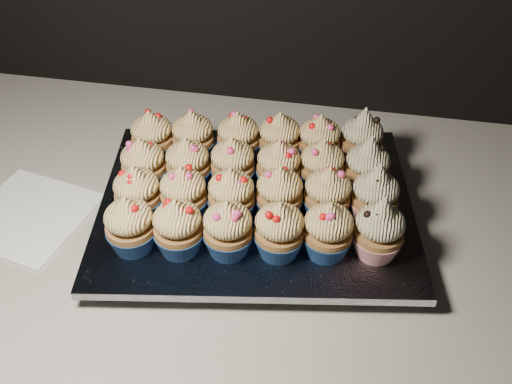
# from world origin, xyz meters

# --- Properties ---
(cabinet) EXTENTS (2.40, 0.60, 0.86)m
(cabinet) POSITION_xyz_m (0.00, 1.70, 0.43)
(cabinet) COLOR black
(cabinet) RESTS_ON ground
(worktop) EXTENTS (2.44, 0.64, 0.04)m
(worktop) POSITION_xyz_m (0.00, 1.70, 0.88)
(worktop) COLOR beige
(worktop) RESTS_ON cabinet
(napkin) EXTENTS (0.19, 0.19, 0.00)m
(napkin) POSITION_xyz_m (-0.09, 1.63, 0.90)
(napkin) COLOR white
(napkin) RESTS_ON worktop
(baking_tray) EXTENTS (0.44, 0.36, 0.02)m
(baking_tray) POSITION_xyz_m (0.24, 1.69, 0.91)
(baking_tray) COLOR black
(baking_tray) RESTS_ON worktop
(foil_lining) EXTENTS (0.48, 0.40, 0.01)m
(foil_lining) POSITION_xyz_m (0.24, 1.69, 0.93)
(foil_lining) COLOR silver
(foil_lining) RESTS_ON baking_tray
(cupcake_0) EXTENTS (0.06, 0.06, 0.08)m
(cupcake_0) POSITION_xyz_m (0.10, 1.57, 0.97)
(cupcake_0) COLOR navy
(cupcake_0) RESTS_ON foil_lining
(cupcake_1) EXTENTS (0.06, 0.06, 0.08)m
(cupcake_1) POSITION_xyz_m (0.16, 1.58, 0.97)
(cupcake_1) COLOR navy
(cupcake_1) RESTS_ON foil_lining
(cupcake_2) EXTENTS (0.06, 0.06, 0.08)m
(cupcake_2) POSITION_xyz_m (0.22, 1.59, 0.97)
(cupcake_2) COLOR navy
(cupcake_2) RESTS_ON foil_lining
(cupcake_3) EXTENTS (0.06, 0.06, 0.08)m
(cupcake_3) POSITION_xyz_m (0.28, 1.60, 0.97)
(cupcake_3) COLOR navy
(cupcake_3) RESTS_ON foil_lining
(cupcake_4) EXTENTS (0.06, 0.06, 0.08)m
(cupcake_4) POSITION_xyz_m (0.34, 1.61, 0.97)
(cupcake_4) COLOR navy
(cupcake_4) RESTS_ON foil_lining
(cupcake_5) EXTENTS (0.06, 0.06, 0.10)m
(cupcake_5) POSITION_xyz_m (0.40, 1.62, 0.97)
(cupcake_5) COLOR #A3161D
(cupcake_5) RESTS_ON foil_lining
(cupcake_6) EXTENTS (0.06, 0.06, 0.08)m
(cupcake_6) POSITION_xyz_m (0.09, 1.63, 0.97)
(cupcake_6) COLOR navy
(cupcake_6) RESTS_ON foil_lining
(cupcake_7) EXTENTS (0.06, 0.06, 0.08)m
(cupcake_7) POSITION_xyz_m (0.15, 1.64, 0.97)
(cupcake_7) COLOR navy
(cupcake_7) RESTS_ON foil_lining
(cupcake_8) EXTENTS (0.06, 0.06, 0.08)m
(cupcake_8) POSITION_xyz_m (0.21, 1.65, 0.97)
(cupcake_8) COLOR navy
(cupcake_8) RESTS_ON foil_lining
(cupcake_9) EXTENTS (0.06, 0.06, 0.08)m
(cupcake_9) POSITION_xyz_m (0.27, 1.67, 0.97)
(cupcake_9) COLOR navy
(cupcake_9) RESTS_ON foil_lining
(cupcake_10) EXTENTS (0.06, 0.06, 0.08)m
(cupcake_10) POSITION_xyz_m (0.33, 1.68, 0.97)
(cupcake_10) COLOR navy
(cupcake_10) RESTS_ON foil_lining
(cupcake_11) EXTENTS (0.06, 0.06, 0.10)m
(cupcake_11) POSITION_xyz_m (0.39, 1.68, 0.97)
(cupcake_11) COLOR #A3161D
(cupcake_11) RESTS_ON foil_lining
(cupcake_12) EXTENTS (0.06, 0.06, 0.08)m
(cupcake_12) POSITION_xyz_m (0.07, 1.69, 0.97)
(cupcake_12) COLOR navy
(cupcake_12) RESTS_ON foil_lining
(cupcake_13) EXTENTS (0.06, 0.06, 0.08)m
(cupcake_13) POSITION_xyz_m (0.14, 1.70, 0.97)
(cupcake_13) COLOR navy
(cupcake_13) RESTS_ON foil_lining
(cupcake_14) EXTENTS (0.06, 0.06, 0.08)m
(cupcake_14) POSITION_xyz_m (0.20, 1.72, 0.97)
(cupcake_14) COLOR navy
(cupcake_14) RESTS_ON foil_lining
(cupcake_15) EXTENTS (0.06, 0.06, 0.08)m
(cupcake_15) POSITION_xyz_m (0.26, 1.72, 0.97)
(cupcake_15) COLOR navy
(cupcake_15) RESTS_ON foil_lining
(cupcake_16) EXTENTS (0.06, 0.06, 0.08)m
(cupcake_16) POSITION_xyz_m (0.32, 1.73, 0.97)
(cupcake_16) COLOR navy
(cupcake_16) RESTS_ON foil_lining
(cupcake_17) EXTENTS (0.06, 0.06, 0.10)m
(cupcake_17) POSITION_xyz_m (0.38, 1.74, 0.97)
(cupcake_17) COLOR #A3161D
(cupcake_17) RESTS_ON foil_lining
(cupcake_18) EXTENTS (0.06, 0.06, 0.08)m
(cupcake_18) POSITION_xyz_m (0.07, 1.76, 0.97)
(cupcake_18) COLOR navy
(cupcake_18) RESTS_ON foil_lining
(cupcake_19) EXTENTS (0.06, 0.06, 0.08)m
(cupcake_19) POSITION_xyz_m (0.13, 1.77, 0.97)
(cupcake_19) COLOR navy
(cupcake_19) RESTS_ON foil_lining
(cupcake_20) EXTENTS (0.06, 0.06, 0.08)m
(cupcake_20) POSITION_xyz_m (0.19, 1.78, 0.97)
(cupcake_20) COLOR navy
(cupcake_20) RESTS_ON foil_lining
(cupcake_21) EXTENTS (0.06, 0.06, 0.08)m
(cupcake_21) POSITION_xyz_m (0.25, 1.79, 0.97)
(cupcake_21) COLOR navy
(cupcake_21) RESTS_ON foil_lining
(cupcake_22) EXTENTS (0.06, 0.06, 0.08)m
(cupcake_22) POSITION_xyz_m (0.31, 1.79, 0.97)
(cupcake_22) COLOR navy
(cupcake_22) RESTS_ON foil_lining
(cupcake_23) EXTENTS (0.06, 0.06, 0.10)m
(cupcake_23) POSITION_xyz_m (0.37, 1.81, 0.97)
(cupcake_23) COLOR #A3161D
(cupcake_23) RESTS_ON foil_lining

